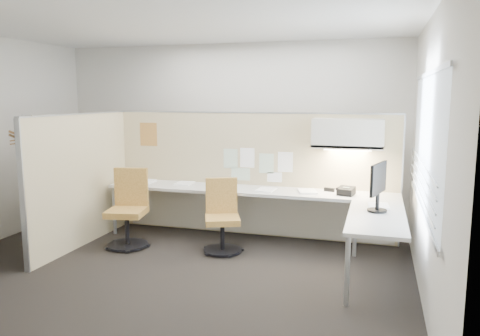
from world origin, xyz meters
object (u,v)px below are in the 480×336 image
(desk, at_px, (269,202))
(chair_left, at_px, (128,211))
(chair_right, at_px, (222,218))
(phone, at_px, (346,191))
(monitor, at_px, (378,184))

(desk, height_order, chair_left, chair_left)
(chair_right, relative_size, phone, 3.67)
(chair_left, height_order, monitor, monitor)
(chair_left, bearing_deg, desk, 4.97)
(chair_left, xyz_separation_m, chair_right, (1.27, 0.15, -0.04))
(chair_right, height_order, monitor, monitor)
(chair_left, height_order, phone, chair_left)
(desk, height_order, monitor, monitor)
(phone, bearing_deg, chair_right, -146.94)
(chair_right, bearing_deg, phone, -3.83)
(chair_left, relative_size, monitor, 1.90)
(monitor, bearing_deg, desk, 79.02)
(desk, distance_m, monitor, 1.60)
(monitor, height_order, phone, monitor)
(desk, bearing_deg, chair_left, -163.79)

